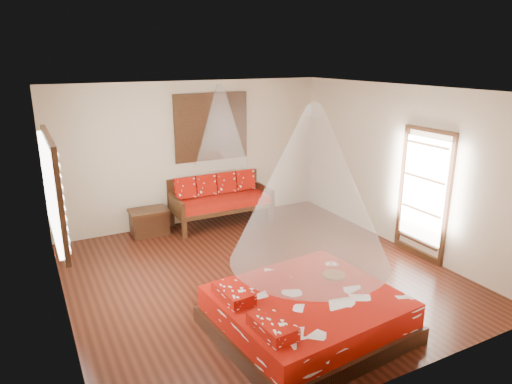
% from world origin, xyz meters
% --- Properties ---
extents(room, '(5.54, 5.54, 2.84)m').
position_xyz_m(room, '(0.00, 0.00, 1.40)').
color(room, black).
rests_on(room, ground).
extents(bed, '(2.29, 2.10, 0.64)m').
position_xyz_m(bed, '(-0.22, -1.60, 0.25)').
color(bed, black).
rests_on(bed, floor).
extents(daybed, '(1.95, 0.87, 0.98)m').
position_xyz_m(daybed, '(0.37, 2.39, 0.52)').
color(daybed, black).
rests_on(daybed, floor).
extents(storage_chest, '(0.71, 0.52, 0.48)m').
position_xyz_m(storage_chest, '(-1.05, 2.45, 0.25)').
color(storage_chest, black).
rests_on(storage_chest, floor).
extents(shutter_panel, '(1.52, 0.06, 1.32)m').
position_xyz_m(shutter_panel, '(0.37, 2.72, 1.90)').
color(shutter_panel, black).
rests_on(shutter_panel, wall_back).
extents(window_left, '(0.10, 1.74, 1.34)m').
position_xyz_m(window_left, '(-2.71, 0.20, 1.70)').
color(window_left, black).
rests_on(window_left, wall_left).
extents(glazed_door, '(0.08, 1.02, 2.16)m').
position_xyz_m(glazed_door, '(2.72, -0.60, 1.07)').
color(glazed_door, black).
rests_on(glazed_door, floor).
extents(wine_tray, '(0.30, 0.30, 0.23)m').
position_xyz_m(wine_tray, '(0.38, -1.35, 0.56)').
color(wine_tray, brown).
rests_on(wine_tray, bed).
extents(mosquito_net_main, '(1.85, 1.85, 1.80)m').
position_xyz_m(mosquito_net_main, '(-0.20, -1.60, 1.85)').
color(mosquito_net_main, white).
rests_on(mosquito_net_main, ceiling).
extents(mosquito_net_daybed, '(1.00, 1.00, 1.50)m').
position_xyz_m(mosquito_net_daybed, '(0.37, 2.25, 2.00)').
color(mosquito_net_daybed, white).
rests_on(mosquito_net_daybed, ceiling).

